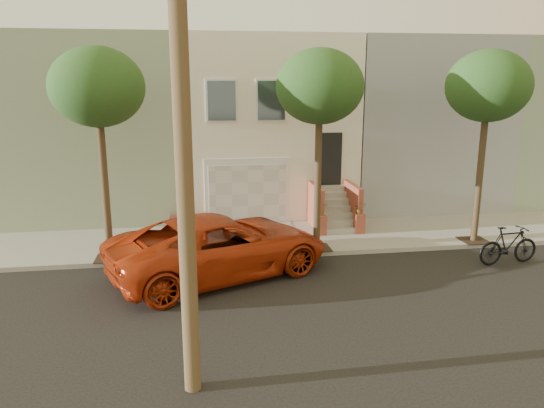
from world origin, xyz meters
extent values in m
plane|color=black|center=(0.00, 0.00, 0.00)|extent=(90.00, 90.00, 0.00)
cube|color=gray|center=(0.00, 5.35, 0.07)|extent=(40.00, 3.70, 0.15)
cube|color=beige|center=(0.00, 11.20, 3.65)|extent=(7.00, 8.00, 7.00)
cube|color=gray|center=(-6.80, 11.20, 3.65)|extent=(6.50, 8.00, 7.00)
cube|color=gray|center=(6.80, 11.20, 3.65)|extent=(6.50, 8.00, 7.00)
cube|color=gray|center=(13.30, 11.20, 3.65)|extent=(6.50, 8.00, 7.00)
cube|color=silver|center=(-0.90, 7.22, 1.40)|extent=(3.20, 0.12, 2.50)
cube|color=beige|center=(-0.90, 7.16, 1.30)|extent=(2.90, 0.06, 2.20)
cube|color=gray|center=(-0.90, 5.35, 0.16)|extent=(3.20, 3.70, 0.02)
cube|color=maroon|center=(-3.10, 6.90, 0.37)|extent=(1.40, 0.45, 0.44)
cube|color=black|center=(2.20, 7.17, 2.55)|extent=(1.00, 0.06, 2.00)
cube|color=#3F4751|center=(-1.80, 7.17, 4.75)|extent=(1.00, 0.06, 1.40)
cube|color=silver|center=(-1.80, 7.19, 4.75)|extent=(1.15, 0.05, 1.55)
cube|color=#3F4751|center=(0.00, 7.17, 4.75)|extent=(1.00, 0.06, 1.40)
cube|color=silver|center=(0.00, 7.19, 4.75)|extent=(1.15, 0.05, 1.55)
cube|color=#3F4751|center=(1.80, 7.17, 4.75)|extent=(1.00, 0.06, 1.40)
cube|color=silver|center=(1.80, 7.19, 4.75)|extent=(1.15, 0.05, 1.55)
cube|color=gray|center=(2.20, 5.38, 0.25)|extent=(1.20, 0.28, 0.20)
cube|color=gray|center=(2.20, 5.66, 0.45)|extent=(1.20, 0.28, 0.20)
cube|color=gray|center=(2.20, 5.94, 0.65)|extent=(1.20, 0.28, 0.20)
cube|color=gray|center=(2.20, 6.22, 0.85)|extent=(1.20, 0.28, 0.20)
cube|color=gray|center=(2.20, 6.50, 1.05)|extent=(1.20, 0.28, 0.20)
cube|color=gray|center=(2.20, 6.78, 1.25)|extent=(1.20, 0.28, 0.20)
cube|color=gray|center=(2.20, 7.06, 1.45)|extent=(1.20, 0.28, 0.20)
cube|color=brown|center=(1.50, 6.22, 0.95)|extent=(0.18, 1.96, 1.60)
cube|color=brown|center=(2.90, 6.22, 0.95)|extent=(0.18, 1.96, 1.60)
cube|color=brown|center=(1.50, 5.34, 0.50)|extent=(0.35, 0.35, 0.70)
imported|color=#1A3E16|center=(1.50, 5.34, 1.07)|extent=(0.40, 0.35, 0.45)
cube|color=brown|center=(2.90, 5.34, 0.50)|extent=(0.35, 0.35, 0.70)
imported|color=#1A3E16|center=(2.90, 5.34, 1.07)|extent=(0.41, 0.35, 0.45)
cube|color=#2D2116|center=(-5.50, 3.90, 0.15)|extent=(0.90, 0.90, 0.02)
cylinder|color=#342618|center=(-5.50, 3.90, 2.25)|extent=(0.22, 0.22, 4.20)
ellipsoid|color=#1A3E16|center=(-5.50, 3.90, 5.30)|extent=(2.70, 2.57, 2.29)
cube|color=#2D2116|center=(1.00, 3.90, 0.15)|extent=(0.90, 0.90, 0.02)
cylinder|color=#342618|center=(1.00, 3.90, 2.25)|extent=(0.22, 0.22, 4.20)
ellipsoid|color=#1A3E16|center=(1.00, 3.90, 5.30)|extent=(2.70, 2.57, 2.29)
cube|color=#2D2116|center=(6.50, 3.90, 0.15)|extent=(0.90, 0.90, 0.02)
cylinder|color=#342618|center=(6.50, 3.90, 2.25)|extent=(0.22, 0.22, 4.20)
ellipsoid|color=#1A3E16|center=(6.50, 3.90, 5.30)|extent=(2.70, 2.57, 2.29)
cylinder|color=#4D3923|center=(-3.00, -3.20, 5.00)|extent=(0.30, 0.30, 10.00)
imported|color=#A72C0E|center=(-2.19, 2.38, 0.89)|extent=(7.01, 5.20, 1.77)
imported|color=black|center=(6.54, 2.00, 0.60)|extent=(2.03, 0.75, 1.20)
camera|label=1|loc=(-2.81, -11.78, 5.57)|focal=34.24mm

